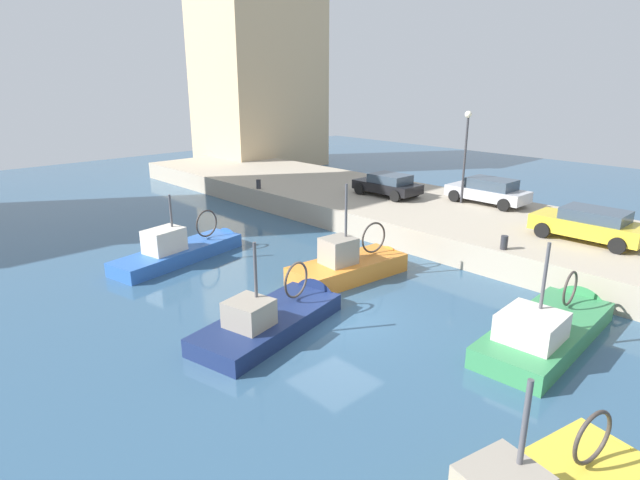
% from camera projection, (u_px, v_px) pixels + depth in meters
% --- Properties ---
extents(water_surface, '(80.00, 80.00, 0.00)m').
position_uv_depth(water_surface, '(335.00, 317.00, 17.38)').
color(water_surface, '#335675').
rests_on(water_surface, ground).
extents(quay_wall, '(9.00, 56.00, 1.20)m').
position_uv_depth(quay_wall, '(506.00, 233.00, 24.72)').
color(quay_wall, '#ADA08C').
rests_on(quay_wall, ground).
extents(fishing_boat_navy, '(6.36, 3.26, 4.03)m').
position_uv_depth(fishing_boat_navy, '(278.00, 323.00, 16.76)').
color(fishing_boat_navy, navy).
rests_on(fishing_boat_navy, ground).
extents(fishing_boat_green, '(6.91, 2.44, 4.30)m').
position_uv_depth(fishing_boat_green, '(550.00, 334.00, 15.96)').
color(fishing_boat_green, '#388951').
rests_on(fishing_boat_green, ground).
extents(fishing_boat_orange, '(5.84, 2.45, 4.68)m').
position_uv_depth(fishing_boat_orange, '(354.00, 273.00, 20.94)').
color(fishing_boat_orange, orange).
rests_on(fishing_boat_orange, ground).
extents(fishing_boat_blue, '(7.10, 2.99, 3.75)m').
position_uv_depth(fishing_boat_blue, '(185.00, 255.00, 23.01)').
color(fishing_boat_blue, '#2D60B7').
rests_on(fishing_boat_blue, ground).
extents(parked_car_black, '(2.01, 3.85, 1.26)m').
position_uv_depth(parked_car_black, '(388.00, 184.00, 29.45)').
color(parked_car_black, black).
rests_on(parked_car_black, quay_wall).
extents(parked_car_yellow, '(2.08, 4.30, 1.37)m').
position_uv_depth(parked_car_yellow, '(590.00, 224.00, 21.31)').
color(parked_car_yellow, gold).
rests_on(parked_car_yellow, quay_wall).
extents(parked_car_silver, '(1.92, 4.24, 1.38)m').
position_uv_depth(parked_car_silver, '(488.00, 191.00, 27.56)').
color(parked_car_silver, '#B7B7BC').
rests_on(parked_car_silver, quay_wall).
extents(mooring_bollard_south, '(0.28, 0.28, 0.55)m').
position_uv_depth(mooring_bollard_south, '(504.00, 243.00, 20.36)').
color(mooring_bollard_south, '#2D2D33').
rests_on(mooring_bollard_south, quay_wall).
extents(mooring_bollard_mid, '(0.28, 0.28, 0.55)m').
position_uv_depth(mooring_bollard_mid, '(259.00, 184.00, 31.47)').
color(mooring_bollard_mid, '#2D2D33').
rests_on(mooring_bollard_mid, quay_wall).
extents(quay_streetlamp, '(0.36, 0.36, 4.83)m').
position_uv_depth(quay_streetlamp, '(466.00, 142.00, 26.96)').
color(quay_streetlamp, '#38383D').
rests_on(quay_streetlamp, quay_wall).
extents(waterfront_building_west_mid, '(10.03, 7.79, 15.96)m').
position_uv_depth(waterfront_building_west_mid, '(259.00, 73.00, 44.86)').
color(waterfront_building_west_mid, '#D1B284').
rests_on(waterfront_building_west_mid, ground).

